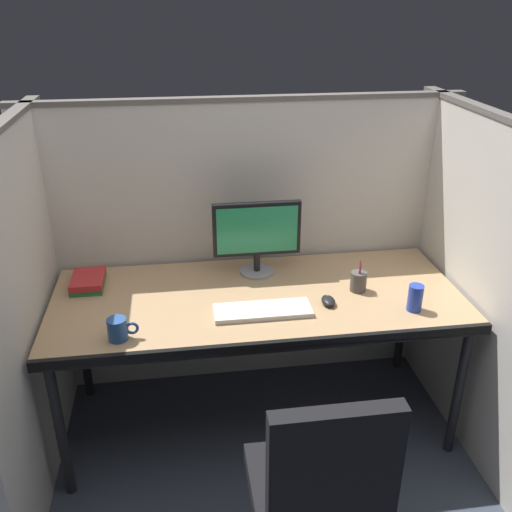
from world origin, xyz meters
TOP-DOWN VIEW (x-y plane):
  - ground_plane at (0.00, 0.00)m, footprint 8.00×8.00m
  - cubicle_partition_rear at (0.00, 0.74)m, footprint 2.21×0.06m
  - cubicle_partition_left at (-0.99, 0.20)m, footprint 0.06×1.41m
  - cubicle_partition_right at (0.99, 0.20)m, footprint 0.06×1.41m
  - desk at (0.00, 0.29)m, footprint 1.90×0.80m
  - monitor_center at (0.03, 0.53)m, footprint 0.43×0.17m
  - keyboard_main at (-0.00, 0.14)m, footprint 0.43×0.15m
  - computer_mouse at (0.31, 0.17)m, footprint 0.06×0.10m
  - soda_can at (0.67, 0.07)m, footprint 0.07×0.07m
  - book_stack at (-0.79, 0.50)m, footprint 0.15×0.22m
  - pen_cup at (0.48, 0.28)m, footprint 0.08×0.08m
  - coffee_mug at (-0.61, 0.02)m, footprint 0.13×0.08m

SIDE VIEW (x-z plane):
  - ground_plane at x=0.00m, z-range 0.00..0.00m
  - desk at x=0.00m, z-range 0.32..1.06m
  - keyboard_main at x=0.00m, z-range 0.74..0.76m
  - computer_mouse at x=0.31m, z-range 0.74..0.77m
  - book_stack at x=-0.79m, z-range 0.74..0.80m
  - coffee_mug at x=-0.61m, z-range 0.74..0.84m
  - pen_cup at x=0.48m, z-range 0.71..0.87m
  - cubicle_partition_rear at x=0.00m, z-range 0.00..1.58m
  - cubicle_partition_left at x=-0.99m, z-range 0.00..1.58m
  - cubicle_partition_right at x=0.99m, z-range 0.00..1.58m
  - soda_can at x=0.67m, z-range 0.74..0.86m
  - monitor_center at x=0.03m, z-range 0.77..1.14m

